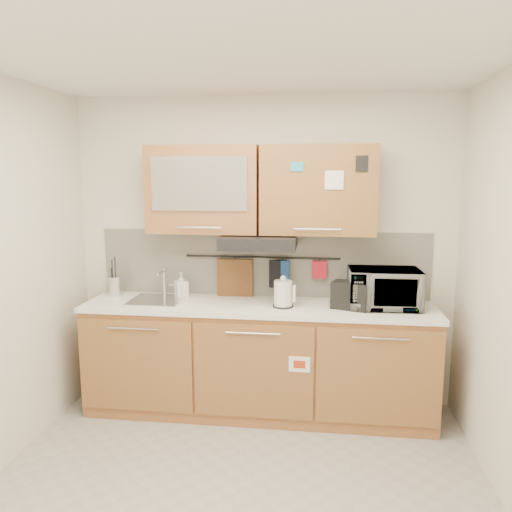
# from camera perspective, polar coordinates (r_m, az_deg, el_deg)

# --- Properties ---
(floor) EXTENTS (3.20, 3.20, 0.00)m
(floor) POSITION_cam_1_polar(r_m,az_deg,el_deg) (3.35, -2.54, -26.34)
(floor) COLOR #9E9993
(floor) RESTS_ON ground
(ceiling) EXTENTS (3.20, 3.20, 0.00)m
(ceiling) POSITION_cam_1_polar(r_m,az_deg,el_deg) (2.80, -2.95, 22.70)
(ceiling) COLOR white
(ceiling) RESTS_ON wall_back
(wall_back) EXTENTS (3.20, 0.00, 3.20)m
(wall_back) POSITION_cam_1_polar(r_m,az_deg,el_deg) (4.26, 0.76, 0.49)
(wall_back) COLOR silver
(wall_back) RESTS_ON ground
(base_cabinet) EXTENTS (2.80, 0.64, 0.88)m
(base_cabinet) POSITION_cam_1_polar(r_m,az_deg,el_deg) (4.20, 0.24, -12.32)
(base_cabinet) COLOR #AE6F3D
(base_cabinet) RESTS_ON floor
(countertop) EXTENTS (2.82, 0.62, 0.04)m
(countertop) POSITION_cam_1_polar(r_m,az_deg,el_deg) (4.04, 0.25, -5.79)
(countertop) COLOR white
(countertop) RESTS_ON base_cabinet
(backsplash) EXTENTS (2.80, 0.02, 0.56)m
(backsplash) POSITION_cam_1_polar(r_m,az_deg,el_deg) (4.26, 0.74, -0.86)
(backsplash) COLOR silver
(backsplash) RESTS_ON countertop
(upper_cabinets) EXTENTS (1.82, 0.37, 0.70)m
(upper_cabinets) POSITION_cam_1_polar(r_m,az_deg,el_deg) (4.03, 0.42, 7.58)
(upper_cabinets) COLOR #AE6F3D
(upper_cabinets) RESTS_ON wall_back
(range_hood) EXTENTS (0.60, 0.46, 0.10)m
(range_hood) POSITION_cam_1_polar(r_m,az_deg,el_deg) (3.99, 0.36, 1.65)
(range_hood) COLOR black
(range_hood) RESTS_ON upper_cabinets
(sink) EXTENTS (0.42, 0.40, 0.26)m
(sink) POSITION_cam_1_polar(r_m,az_deg,el_deg) (4.23, -11.24, -4.92)
(sink) COLOR silver
(sink) RESTS_ON countertop
(utensil_rail) EXTENTS (1.30, 0.02, 0.02)m
(utensil_rail) POSITION_cam_1_polar(r_m,az_deg,el_deg) (4.21, 0.68, -0.15)
(utensil_rail) COLOR black
(utensil_rail) RESTS_ON backsplash
(utensil_crock) EXTENTS (0.16, 0.16, 0.33)m
(utensil_crock) POSITION_cam_1_polar(r_m,az_deg,el_deg) (4.47, -15.83, -3.27)
(utensil_crock) COLOR silver
(utensil_crock) RESTS_ON countertop
(kettle) EXTENTS (0.18, 0.17, 0.25)m
(kettle) POSITION_cam_1_polar(r_m,az_deg,el_deg) (3.93, 3.12, -4.42)
(kettle) COLOR silver
(kettle) RESTS_ON countertop
(toaster) EXTENTS (0.32, 0.25, 0.21)m
(toaster) POSITION_cam_1_polar(r_m,az_deg,el_deg) (3.95, 10.77, -4.40)
(toaster) COLOR black
(toaster) RESTS_ON countertop
(microwave) EXTENTS (0.56, 0.39, 0.30)m
(microwave) POSITION_cam_1_polar(r_m,az_deg,el_deg) (4.03, 14.40, -3.60)
(microwave) COLOR #999999
(microwave) RESTS_ON countertop
(soap_bottle) EXTENTS (0.14, 0.14, 0.21)m
(soap_bottle) POSITION_cam_1_polar(r_m,az_deg,el_deg) (4.27, -8.53, -3.30)
(soap_bottle) COLOR #999999
(soap_bottle) RESTS_ON countertop
(cutting_board) EXTENTS (0.30, 0.04, 0.37)m
(cutting_board) POSITION_cam_1_polar(r_m,az_deg,el_deg) (4.27, -2.44, -2.86)
(cutting_board) COLOR brown
(cutting_board) RESTS_ON utensil_rail
(oven_mitt) EXTENTS (0.13, 0.05, 0.21)m
(oven_mitt) POSITION_cam_1_polar(r_m,az_deg,el_deg) (4.21, 2.98, -1.89)
(oven_mitt) COLOR navy
(oven_mitt) RESTS_ON utensil_rail
(dark_pouch) EXTENTS (0.15, 0.08, 0.23)m
(dark_pouch) POSITION_cam_1_polar(r_m,az_deg,el_deg) (4.21, 2.53, -2.03)
(dark_pouch) COLOR black
(dark_pouch) RESTS_ON utensil_rail
(pot_holder) EXTENTS (0.12, 0.03, 0.15)m
(pot_holder) POSITION_cam_1_polar(r_m,az_deg,el_deg) (4.19, 7.26, -1.58)
(pot_holder) COLOR #B3172B
(pot_holder) RESTS_ON utensil_rail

